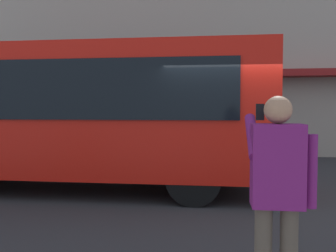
{
  "coord_description": "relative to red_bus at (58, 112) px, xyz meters",
  "views": [
    {
      "loc": [
        0.37,
        7.15,
        1.75
      ],
      "look_at": [
        1.36,
        -0.67,
        1.37
      ],
      "focal_mm": 38.52,
      "sensor_mm": 36.0,
      "label": 1
    }
  ],
  "objects": [
    {
      "name": "pedestrian_photographer",
      "position": [
        -3.88,
        4.59,
        -0.54
      ],
      "size": [
        0.53,
        0.52,
        1.7
      ],
      "color": "#4C4238",
      "rests_on": "sidewalk_curb"
    },
    {
      "name": "ground_plane",
      "position": [
        -3.74,
        0.36,
        -1.68
      ],
      "size": [
        60.0,
        60.0,
        0.0
      ],
      "primitive_type": "plane",
      "color": "#2B2B2D"
    },
    {
      "name": "red_bus",
      "position": [
        0.0,
        0.0,
        0.0
      ],
      "size": [
        9.05,
        2.54,
        3.08
      ],
      "color": "red",
      "rests_on": "ground_plane"
    }
  ]
}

